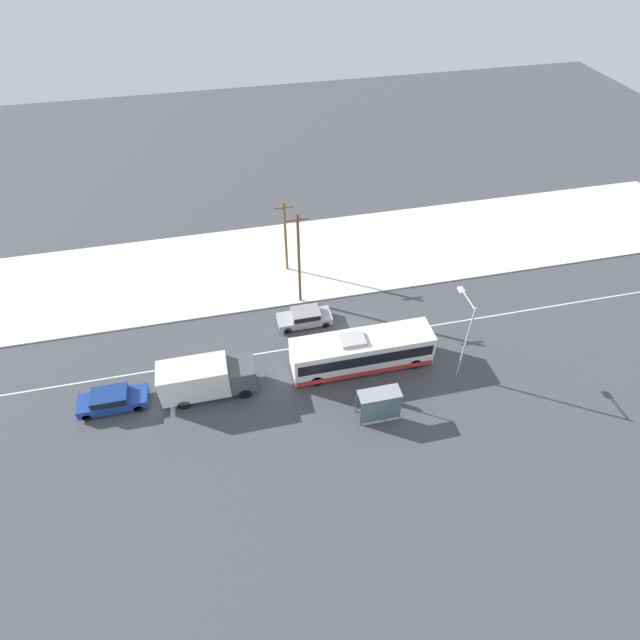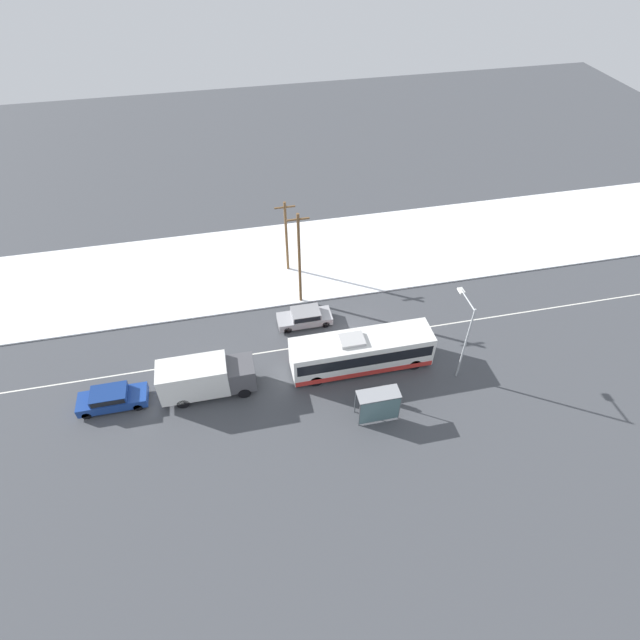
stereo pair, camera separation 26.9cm
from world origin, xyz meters
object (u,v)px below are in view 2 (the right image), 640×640
object	(u,v)px
sedan_car	(305,317)
city_bus	(361,352)
bus_shelter	(379,404)
streetlamp	(465,330)
parked_car_near_truck	(111,398)
pedestrian_at_stop	(383,392)
utility_pole_roadside	(299,259)
utility_pole_snowlot	(286,236)
box_truck	(205,377)

from	to	relation	value
sedan_car	city_bus	bearing A→B (deg)	120.69
bus_shelter	streetlamp	xyz separation A→B (m)	(6.96, 2.98, 2.68)
parked_car_near_truck	bus_shelter	world-z (taller)	bus_shelter
pedestrian_at_stop	streetlamp	distance (m)	7.18
utility_pole_roadside	city_bus	bearing A→B (deg)	-69.60
sedan_car	utility_pole_snowlot	bearing A→B (deg)	-88.50
box_truck	parked_car_near_truck	size ratio (longest dim) A/B	1.42
parked_car_near_truck	pedestrian_at_stop	size ratio (longest dim) A/B	2.96
city_bus	utility_pole_roadside	distance (m)	9.43
box_truck	pedestrian_at_stop	bearing A→B (deg)	-15.54
sedan_car	pedestrian_at_stop	world-z (taller)	pedestrian_at_stop
streetlamp	city_bus	bearing A→B (deg)	163.86
box_truck	sedan_car	bearing A→B (deg)	34.07
streetlamp	utility_pole_roadside	bearing A→B (deg)	133.86
box_truck	pedestrian_at_stop	size ratio (longest dim) A/B	4.19
bus_shelter	utility_pole_roadside	distance (m)	13.95
pedestrian_at_stop	utility_pole_snowlot	bearing A→B (deg)	104.02
streetlamp	utility_pole_roadside	world-z (taller)	utility_pole_roadside
utility_pole_roadside	utility_pole_snowlot	bearing A→B (deg)	94.35
pedestrian_at_stop	parked_car_near_truck	bearing A→B (deg)	169.17
bus_shelter	utility_pole_snowlot	xyz separation A→B (m)	(-3.33, 17.97, 2.10)
utility_pole_roadside	pedestrian_at_stop	bearing A→B (deg)	-72.38
pedestrian_at_stop	utility_pole_snowlot	distance (m)	17.28
parked_car_near_truck	city_bus	bearing A→B (deg)	-0.27
parked_car_near_truck	utility_pole_snowlot	size ratio (longest dim) A/B	0.66
parked_car_near_truck	bus_shelter	distance (m)	18.78
box_truck	utility_pole_roadside	distance (m)	12.34
box_truck	streetlamp	xyz separation A→B (m)	(18.40, -1.85, 2.70)
bus_shelter	utility_pole_snowlot	world-z (taller)	utility_pole_snowlot
bus_shelter	city_bus	bearing A→B (deg)	88.44
box_truck	utility_pole_snowlot	bearing A→B (deg)	58.29
streetlamp	parked_car_near_truck	bearing A→B (deg)	175.30
city_bus	sedan_car	size ratio (longest dim) A/B	2.38
city_bus	pedestrian_at_stop	world-z (taller)	city_bus
utility_pole_roadside	bus_shelter	bearing A→B (deg)	-77.41
box_truck	bus_shelter	xyz separation A→B (m)	(11.44, -4.83, 0.02)
parked_car_near_truck	utility_pole_roadside	bearing A→B (deg)	28.72
city_bus	parked_car_near_truck	xyz separation A→B (m)	(-18.21, 0.09, -0.72)
box_truck	parked_car_near_truck	world-z (taller)	box_truck
city_bus	parked_car_near_truck	size ratio (longest dim) A/B	2.24
sedan_car	utility_pole_snowlot	size ratio (longest dim) A/B	0.62
sedan_car	streetlamp	xyz separation A→B (m)	(10.09, -7.48, 3.58)
city_bus	utility_pole_snowlot	world-z (taller)	utility_pole_snowlot
city_bus	parked_car_near_truck	bearing A→B (deg)	179.73
city_bus	streetlamp	distance (m)	7.64
box_truck	utility_pole_snowlot	distance (m)	15.59
sedan_car	parked_car_near_truck	world-z (taller)	parked_car_near_truck
box_truck	utility_pole_snowlot	xyz separation A→B (m)	(8.12, 13.14, 2.13)
box_truck	parked_car_near_truck	bearing A→B (deg)	178.22
parked_car_near_truck	streetlamp	world-z (taller)	streetlamp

